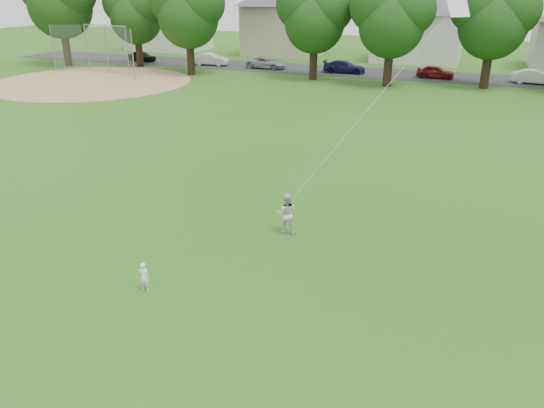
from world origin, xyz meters
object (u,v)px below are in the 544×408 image
at_px(baseball_backstop, 103,50).
at_px(older_boy, 287,214).
at_px(toddler, 144,277).
at_px(kite, 367,110).

bearing_deg(baseball_backstop, older_boy, -44.04).
xyz_separation_m(toddler, kite, (5.07, 6.33, 4.00)).
bearing_deg(older_boy, kite, -167.89).
xyz_separation_m(older_boy, baseball_backstop, (-28.51, 27.56, 1.49)).
distance_m(toddler, kite, 9.05).
height_order(older_boy, baseball_backstop, baseball_backstop).
distance_m(older_boy, kite, 4.58).
bearing_deg(older_boy, baseball_backstop, -57.69).
bearing_deg(kite, older_boy, -154.23).
xyz_separation_m(toddler, older_boy, (2.65, 5.16, 0.30)).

